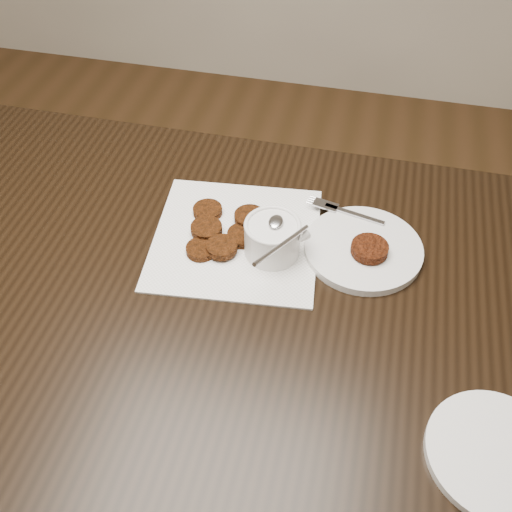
{
  "coord_description": "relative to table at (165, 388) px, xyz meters",
  "views": [
    {
      "loc": [
        0.3,
        -0.54,
        1.48
      ],
      "look_at": [
        0.15,
        0.08,
        0.8
      ],
      "focal_mm": 40.43,
      "sensor_mm": 36.0,
      "label": 1
    }
  ],
  "objects": [
    {
      "name": "patty_cluster",
      "position": [
        0.11,
        0.12,
        0.39
      ],
      "size": [
        0.22,
        0.22,
        0.02
      ],
      "primitive_type": null,
      "rotation": [
        0.0,
        0.0,
        -0.25
      ],
      "color": "#5C270C",
      "rests_on": "napkin"
    },
    {
      "name": "plate_with_patty",
      "position": [
        0.36,
        0.14,
        0.39
      ],
      "size": [
        0.25,
        0.25,
        0.03
      ],
      "primitive_type": null,
      "rotation": [
        0.0,
        0.0,
        -0.23
      ],
      "color": "silver",
      "rests_on": "table"
    },
    {
      "name": "napkin",
      "position": [
        0.14,
        0.12,
        0.38
      ],
      "size": [
        0.32,
        0.32,
        0.0
      ],
      "primitive_type": "cube",
      "rotation": [
        0.0,
        0.0,
        0.11
      ],
      "color": "white",
      "rests_on": "table"
    },
    {
      "name": "sauce_ramekin",
      "position": [
        0.21,
        0.1,
        0.44
      ],
      "size": [
        0.15,
        0.15,
        0.13
      ],
      "primitive_type": null,
      "rotation": [
        0.0,
        0.0,
        0.23
      ],
      "color": "white",
      "rests_on": "napkin"
    },
    {
      "name": "table",
      "position": [
        0.0,
        0.0,
        0.0
      ],
      "size": [
        1.3,
        0.84,
        0.75
      ],
      "primitive_type": "cube",
      "color": "black",
      "rests_on": "floor"
    },
    {
      "name": "floor",
      "position": [
        0.04,
        -0.04,
        -0.38
      ],
      "size": [
        4.0,
        4.0,
        0.0
      ],
      "primitive_type": "plane",
      "color": "#55361D",
      "rests_on": "ground"
    },
    {
      "name": "plate_empty",
      "position": [
        0.57,
        -0.2,
        0.38
      ],
      "size": [
        0.24,
        0.24,
        0.01
      ],
      "primitive_type": "cylinder",
      "rotation": [
        0.0,
        0.0,
        -0.41
      ],
      "color": "white",
      "rests_on": "table"
    }
  ]
}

